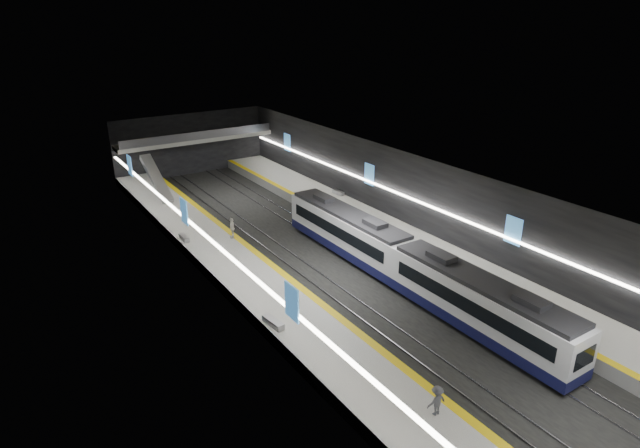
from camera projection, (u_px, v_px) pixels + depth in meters
ground at (347, 275)px, 44.12m from camera, size 70.00×70.00×0.00m
ceiling at (349, 182)px, 41.12m from camera, size 20.00×70.00×0.04m
wall_left at (233, 260)px, 37.54m from camera, size 0.04×70.00×8.00m
wall_right at (439, 207)px, 47.70m from camera, size 0.04×70.00×8.00m
wall_back at (191, 144)px, 69.77m from camera, size 20.00×0.04×8.00m
platform_left at (267, 294)px, 40.12m from camera, size 5.00×70.00×1.00m
tile_surface_left at (266, 288)px, 39.93m from camera, size 5.00×70.00×0.02m
tactile_strip_left at (292, 280)px, 41.05m from camera, size 0.60×70.00×0.02m
platform_right at (415, 249)px, 47.74m from camera, size 5.00×70.00×1.00m
tile_surface_right at (416, 243)px, 47.55m from camera, size 5.00×70.00×0.02m
tactile_strip_right at (397, 249)px, 46.43m from camera, size 0.60×70.00×0.02m
rails at (347, 274)px, 44.10m from camera, size 6.52×70.00×0.12m
train at (404, 261)px, 41.45m from camera, size 2.69×30.04×3.60m
ad_posters at (341, 221)px, 43.21m from camera, size 19.94×53.50×2.20m
cove_light_left at (236, 262)px, 37.72m from camera, size 0.25×68.60×0.12m
cove_light_right at (437, 209)px, 47.67m from camera, size 0.25×68.60×0.12m
mezzanine_bridge at (196, 139)px, 67.78m from camera, size 20.00×3.00×1.50m
escalator at (156, 178)px, 59.40m from camera, size 1.20×7.50×3.92m
bench_left_near at (273, 323)px, 35.16m from camera, size 0.74×1.94×0.46m
bench_left_far at (184, 238)px, 48.20m from camera, size 0.48×1.66×0.40m
bench_right_far at (338, 193)px, 60.07m from camera, size 0.59×1.71×0.41m
passenger_left_a at (232, 228)px, 48.41m from camera, size 0.88×1.20×1.89m
passenger_left_b at (437, 401)px, 27.24m from camera, size 1.15×0.72×1.70m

